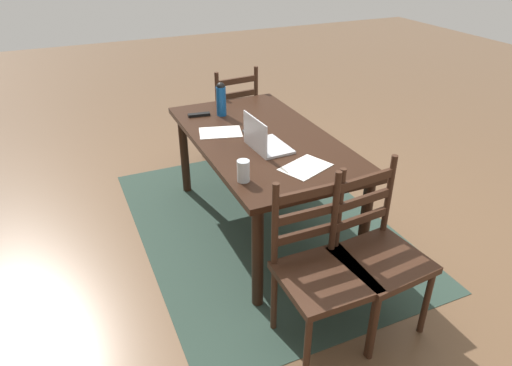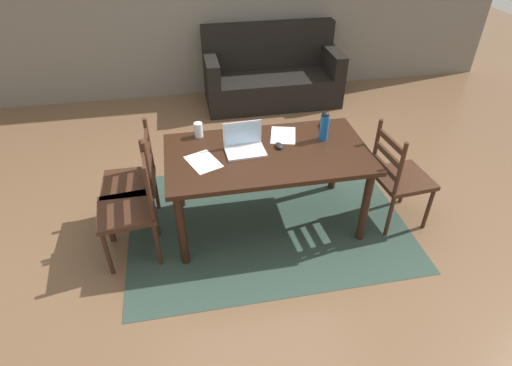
{
  "view_description": "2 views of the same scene",
  "coord_description": "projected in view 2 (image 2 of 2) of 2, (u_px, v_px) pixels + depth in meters",
  "views": [
    {
      "loc": [
        -2.69,
        1.24,
        2.03
      ],
      "look_at": [
        -0.15,
        0.11,
        0.47
      ],
      "focal_mm": 32.37,
      "sensor_mm": 36.0,
      "label": 1
    },
    {
      "loc": [
        -0.63,
        -2.81,
        2.56
      ],
      "look_at": [
        -0.1,
        -0.04,
        0.47
      ],
      "focal_mm": 29.2,
      "sensor_mm": 36.0,
      "label": 2
    }
  ],
  "objects": [
    {
      "name": "ground_plane",
      "position": [
        266.0,
        220.0,
        3.84
      ],
      "size": [
        14.0,
        14.0,
        0.0
      ],
      "primitive_type": "plane",
      "color": "brown"
    },
    {
      "name": "area_rug",
      "position": [
        266.0,
        220.0,
        3.84
      ],
      "size": [
        2.47,
        1.79,
        0.01
      ],
      "primitive_type": "cube",
      "color": "#2D4238",
      "rests_on": "ground"
    },
    {
      "name": "dining_table",
      "position": [
        267.0,
        161.0,
        3.45
      ],
      "size": [
        1.67,
        0.9,
        0.74
      ],
      "color": "black",
      "rests_on": "ground"
    },
    {
      "name": "chair_left_far",
      "position": [
        134.0,
        182.0,
        3.54
      ],
      "size": [
        0.44,
        0.44,
        0.95
      ],
      "color": "#3D2316",
      "rests_on": "ground"
    },
    {
      "name": "chair_left_near",
      "position": [
        132.0,
        209.0,
        3.25
      ],
      "size": [
        0.48,
        0.48,
        0.95
      ],
      "color": "#3D2316",
      "rests_on": "ground"
    },
    {
      "name": "chair_right_near",
      "position": [
        399.0,
        178.0,
        3.59
      ],
      "size": [
        0.48,
        0.48,
        0.95
      ],
      "color": "#3D2316",
      "rests_on": "ground"
    },
    {
      "name": "couch",
      "position": [
        271.0,
        76.0,
        5.7
      ],
      "size": [
        1.8,
        0.8,
        1.0
      ],
      "color": "black",
      "rests_on": "ground"
    },
    {
      "name": "laptop",
      "position": [
        244.0,
        143.0,
        3.4
      ],
      "size": [
        0.33,
        0.24,
        0.23
      ],
      "color": "silver",
      "rests_on": "dining_table"
    },
    {
      "name": "water_bottle",
      "position": [
        324.0,
        125.0,
        3.48
      ],
      "size": [
        0.07,
        0.07,
        0.26
      ],
      "color": "#145199",
      "rests_on": "dining_table"
    },
    {
      "name": "drinking_glass",
      "position": [
        199.0,
        130.0,
        3.56
      ],
      "size": [
        0.07,
        0.07,
        0.13
      ],
      "primitive_type": "cylinder",
      "color": "silver",
      "rests_on": "dining_table"
    },
    {
      "name": "computer_mouse",
      "position": [
        279.0,
        146.0,
        3.45
      ],
      "size": [
        0.06,
        0.1,
        0.03
      ],
      "primitive_type": "ellipsoid",
      "rotation": [
        0.0,
        0.0,
        0.04
      ],
      "color": "black",
      "rests_on": "dining_table"
    },
    {
      "name": "tv_remote",
      "position": [
        323.0,
        128.0,
        3.7
      ],
      "size": [
        0.07,
        0.17,
        0.02
      ],
      "primitive_type": "cube",
      "rotation": [
        0.0,
        0.0,
        3.01
      ],
      "color": "black",
      "rests_on": "dining_table"
    },
    {
      "name": "paper_stack_left",
      "position": [
        203.0,
        162.0,
        3.28
      ],
      "size": [
        0.31,
        0.35,
        0.0
      ],
      "primitive_type": "cube",
      "rotation": [
        0.0,
        0.0,
        0.39
      ],
      "color": "white",
      "rests_on": "dining_table"
    },
    {
      "name": "paper_stack_right",
      "position": [
        283.0,
        135.0,
        3.61
      ],
      "size": [
        0.28,
        0.34,
        0.0
      ],
      "primitive_type": "cube",
      "rotation": [
        0.0,
        0.0,
        -0.26
      ],
      "color": "white",
      "rests_on": "dining_table"
    }
  ]
}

